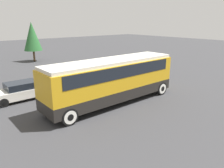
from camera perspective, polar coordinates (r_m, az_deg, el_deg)
ground_plane at (r=16.27m, az=0.00°, el=-4.96°), size 120.00×120.00×0.00m
tour_bus at (r=15.73m, az=0.27°, el=1.78°), size 10.40×2.59×3.26m
parked_car_near at (r=20.60m, az=-4.32°, el=1.69°), size 4.56×1.78×1.46m
parked_car_mid at (r=18.20m, az=-22.05°, el=-1.55°), size 4.39×1.83×1.39m
tree_left at (r=34.43m, az=-20.13°, el=11.61°), size 2.58×2.58×5.72m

